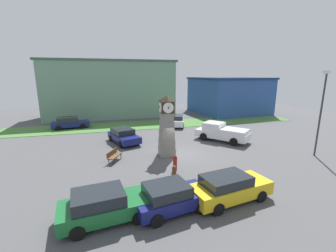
{
  "coord_description": "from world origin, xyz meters",
  "views": [
    {
      "loc": [
        -5.55,
        -17.7,
        6.77
      ],
      "look_at": [
        -0.42,
        1.99,
        2.08
      ],
      "focal_mm": 24.0,
      "sensor_mm": 36.0,
      "label": 1
    }
  ],
  "objects_px": {
    "car_far_lot": "(177,120)",
    "pickup_truck": "(222,132)",
    "car_navy_sedan": "(104,205)",
    "car_near_tower": "(171,197)",
    "clock_tower": "(167,128)",
    "car_by_building": "(229,187)",
    "bollard_mid_row": "(175,163)",
    "car_silver_hatch": "(124,136)",
    "bench": "(114,155)",
    "bollard_near_tower": "(174,172)",
    "street_lamp_near_road": "(321,109)",
    "car_end_of_row": "(70,123)"
  },
  "relations": [
    {
      "from": "clock_tower",
      "to": "bollard_mid_row",
      "type": "height_order",
      "value": "clock_tower"
    },
    {
      "from": "bollard_near_tower",
      "to": "street_lamp_near_road",
      "type": "xyz_separation_m",
      "value": [
        12.79,
        1.07,
        3.59
      ]
    },
    {
      "from": "bollard_near_tower",
      "to": "car_end_of_row",
      "type": "bearing_deg",
      "value": 117.97
    },
    {
      "from": "car_far_lot",
      "to": "pickup_truck",
      "type": "bearing_deg",
      "value": -71.73
    },
    {
      "from": "clock_tower",
      "to": "bench",
      "type": "xyz_separation_m",
      "value": [
        -4.42,
        -0.31,
        -1.87
      ]
    },
    {
      "from": "car_far_lot",
      "to": "clock_tower",
      "type": "bearing_deg",
      "value": -111.16
    },
    {
      "from": "bollard_mid_row",
      "to": "pickup_truck",
      "type": "bearing_deg",
      "value": 40.95
    },
    {
      "from": "bollard_near_tower",
      "to": "bollard_mid_row",
      "type": "relative_size",
      "value": 0.78
    },
    {
      "from": "bollard_near_tower",
      "to": "bench",
      "type": "bearing_deg",
      "value": 133.36
    },
    {
      "from": "car_navy_sedan",
      "to": "bench",
      "type": "relative_size",
      "value": 2.69
    },
    {
      "from": "car_near_tower",
      "to": "car_silver_hatch",
      "type": "distance_m",
      "value": 12.56
    },
    {
      "from": "bench",
      "to": "street_lamp_near_road",
      "type": "height_order",
      "value": "street_lamp_near_road"
    },
    {
      "from": "car_navy_sedan",
      "to": "car_near_tower",
      "type": "height_order",
      "value": "car_navy_sedan"
    },
    {
      "from": "bollard_mid_row",
      "to": "car_far_lot",
      "type": "distance_m",
      "value": 14.26
    },
    {
      "from": "car_by_building",
      "to": "car_silver_hatch",
      "type": "height_order",
      "value": "car_by_building"
    },
    {
      "from": "car_navy_sedan",
      "to": "car_near_tower",
      "type": "relative_size",
      "value": 1.08
    },
    {
      "from": "bollard_mid_row",
      "to": "bench",
      "type": "xyz_separation_m",
      "value": [
        -4.23,
        2.86,
        -0.05
      ]
    },
    {
      "from": "car_silver_hatch",
      "to": "pickup_truck",
      "type": "bearing_deg",
      "value": -10.8
    },
    {
      "from": "car_navy_sedan",
      "to": "car_silver_hatch",
      "type": "distance_m",
      "value": 12.54
    },
    {
      "from": "bollard_mid_row",
      "to": "car_navy_sedan",
      "type": "height_order",
      "value": "car_navy_sedan"
    },
    {
      "from": "pickup_truck",
      "to": "car_silver_hatch",
      "type": "bearing_deg",
      "value": 169.2
    },
    {
      "from": "bollard_near_tower",
      "to": "street_lamp_near_road",
      "type": "relative_size",
      "value": 0.12
    },
    {
      "from": "car_by_building",
      "to": "street_lamp_near_road",
      "type": "bearing_deg",
      "value": 22.74
    },
    {
      "from": "car_by_building",
      "to": "car_end_of_row",
      "type": "height_order",
      "value": "car_by_building"
    },
    {
      "from": "car_near_tower",
      "to": "car_by_building",
      "type": "xyz_separation_m",
      "value": [
        3.34,
        0.1,
        0.03
      ]
    },
    {
      "from": "car_silver_hatch",
      "to": "street_lamp_near_road",
      "type": "bearing_deg",
      "value": -26.96
    },
    {
      "from": "car_silver_hatch",
      "to": "bench",
      "type": "distance_m",
      "value": 5.04
    },
    {
      "from": "bollard_mid_row",
      "to": "pickup_truck",
      "type": "relative_size",
      "value": 0.21
    },
    {
      "from": "car_by_building",
      "to": "car_far_lot",
      "type": "distance_m",
      "value": 18.37
    },
    {
      "from": "bollard_mid_row",
      "to": "street_lamp_near_road",
      "type": "xyz_separation_m",
      "value": [
        12.39,
        -0.12,
        3.46
      ]
    },
    {
      "from": "car_far_lot",
      "to": "car_end_of_row",
      "type": "height_order",
      "value": "car_far_lot"
    },
    {
      "from": "bollard_mid_row",
      "to": "pickup_truck",
      "type": "xyz_separation_m",
      "value": [
        6.79,
        5.89,
        0.36
      ]
    },
    {
      "from": "bollard_near_tower",
      "to": "pickup_truck",
      "type": "distance_m",
      "value": 10.1
    },
    {
      "from": "bollard_near_tower",
      "to": "car_by_building",
      "type": "relative_size",
      "value": 0.18
    },
    {
      "from": "car_navy_sedan",
      "to": "car_far_lot",
      "type": "xyz_separation_m",
      "value": [
        9.07,
        18.26,
        0.01
      ]
    },
    {
      "from": "car_end_of_row",
      "to": "street_lamp_near_road",
      "type": "xyz_separation_m",
      "value": [
        21.8,
        -15.88,
        3.28
      ]
    },
    {
      "from": "car_by_building",
      "to": "pickup_truck",
      "type": "relative_size",
      "value": 0.89
    },
    {
      "from": "bollard_near_tower",
      "to": "bench",
      "type": "xyz_separation_m",
      "value": [
        -3.82,
        4.05,
        0.08
      ]
    },
    {
      "from": "bollard_near_tower",
      "to": "bollard_mid_row",
      "type": "xyz_separation_m",
      "value": [
        0.4,
        1.19,
        0.13
      ]
    },
    {
      "from": "clock_tower",
      "to": "car_near_tower",
      "type": "bearing_deg",
      "value": -102.93
    },
    {
      "from": "bollard_near_tower",
      "to": "bench",
      "type": "height_order",
      "value": "bench"
    },
    {
      "from": "car_silver_hatch",
      "to": "car_end_of_row",
      "type": "xyz_separation_m",
      "value": [
        -6.27,
        7.98,
        0.02
      ]
    },
    {
      "from": "clock_tower",
      "to": "street_lamp_near_road",
      "type": "height_order",
      "value": "street_lamp_near_road"
    },
    {
      "from": "bollard_mid_row",
      "to": "pickup_truck",
      "type": "height_order",
      "value": "pickup_truck"
    },
    {
      "from": "car_near_tower",
      "to": "car_far_lot",
      "type": "bearing_deg",
      "value": 72.28
    },
    {
      "from": "clock_tower",
      "to": "car_end_of_row",
      "type": "xyz_separation_m",
      "value": [
        -9.6,
        12.6,
        -1.64
      ]
    },
    {
      "from": "bollard_mid_row",
      "to": "car_navy_sedan",
      "type": "relative_size",
      "value": 0.25
    },
    {
      "from": "street_lamp_near_road",
      "to": "bench",
      "type": "bearing_deg",
      "value": 169.84
    },
    {
      "from": "car_navy_sedan",
      "to": "car_by_building",
      "type": "distance_m",
      "value": 6.56
    },
    {
      "from": "clock_tower",
      "to": "car_near_tower",
      "type": "xyz_separation_m",
      "value": [
        -1.8,
        -7.85,
        -1.65
      ]
    }
  ]
}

